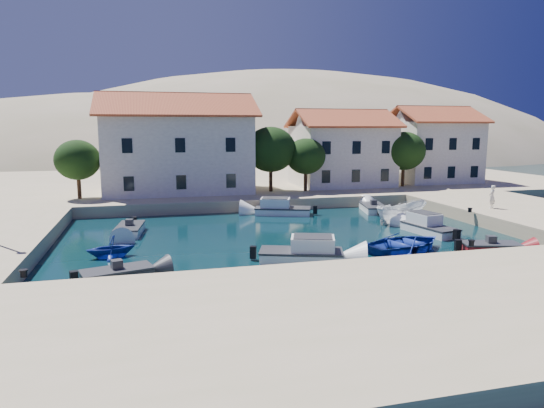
% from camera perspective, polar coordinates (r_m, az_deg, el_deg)
% --- Properties ---
extents(ground, '(400.00, 400.00, 0.00)m').
position_cam_1_polar(ground, '(24.33, 7.95, -8.76)').
color(ground, black).
rests_on(ground, ground).
extents(quay_south, '(52.00, 12.00, 1.00)m').
position_cam_1_polar(quay_south, '(19.08, 15.00, -12.48)').
color(quay_south, tan).
rests_on(quay_south, ground).
extents(quay_east, '(11.00, 20.00, 1.00)m').
position_cam_1_polar(quay_east, '(43.58, 28.34, -1.17)').
color(quay_east, tan).
rests_on(quay_east, ground).
extents(quay_north, '(80.00, 36.00, 1.00)m').
position_cam_1_polar(quay_north, '(60.78, -3.98, 2.49)').
color(quay_north, tan).
rests_on(quay_north, ground).
extents(hills, '(254.00, 176.00, 99.00)m').
position_cam_1_polar(hills, '(151.16, -2.85, -2.74)').
color(hills, gray).
rests_on(hills, ground).
extents(building_left, '(14.70, 9.45, 9.70)m').
position_cam_1_polar(building_left, '(49.49, -11.11, 7.17)').
color(building_left, beige).
rests_on(building_left, quay_north).
extents(building_mid, '(10.50, 8.40, 8.30)m').
position_cam_1_polar(building_mid, '(54.61, 8.18, 6.66)').
color(building_mid, beige).
rests_on(building_mid, quay_north).
extents(building_right, '(9.45, 8.40, 8.80)m').
position_cam_1_polar(building_right, '(61.07, 18.35, 6.77)').
color(building_right, beige).
rests_on(building_right, quay_north).
extents(trees, '(37.30, 5.30, 6.45)m').
position_cam_1_polar(trees, '(48.80, 1.60, 6.02)').
color(trees, '#382314').
rests_on(trees, quay_north).
extents(bollards, '(29.36, 9.56, 0.30)m').
position_cam_1_polar(bollards, '(28.54, 10.27, -3.76)').
color(bollards, black).
rests_on(bollards, ground).
extents(motorboat_grey_sw, '(3.64, 2.39, 1.25)m').
position_cam_1_polar(motorboat_grey_sw, '(24.93, -17.74, -7.96)').
color(motorboat_grey_sw, '#2F3034').
rests_on(motorboat_grey_sw, ground).
extents(cabin_cruiser_south, '(4.99, 3.35, 1.60)m').
position_cam_1_polar(cabin_cruiser_south, '(27.16, 3.45, -5.75)').
color(cabin_cruiser_south, white).
rests_on(cabin_cruiser_south, ground).
extents(rowboat_south, '(6.37, 5.33, 1.13)m').
position_cam_1_polar(rowboat_south, '(30.61, 15.46, -5.29)').
color(rowboat_south, navy).
rests_on(rowboat_south, ground).
extents(motorboat_red_se, '(3.56, 2.32, 1.25)m').
position_cam_1_polar(motorboat_red_se, '(31.65, 24.32, -4.75)').
color(motorboat_red_se, maroon).
rests_on(motorboat_red_se, ground).
extents(cabin_cruiser_east, '(2.44, 4.52, 1.60)m').
position_cam_1_polar(cabin_cruiser_east, '(35.68, 18.05, -2.61)').
color(cabin_cruiser_east, white).
rests_on(cabin_cruiser_east, ground).
extents(boat_east, '(5.07, 2.85, 1.85)m').
position_cam_1_polar(boat_east, '(39.21, 14.94, -2.15)').
color(boat_east, white).
rests_on(boat_east, ground).
extents(motorboat_white_ne, '(2.62, 4.16, 1.25)m').
position_cam_1_polar(motorboat_white_ne, '(43.76, 11.84, -0.50)').
color(motorboat_white_ne, white).
rests_on(motorboat_white_ne, ground).
extents(rowboat_west, '(3.08, 2.80, 1.40)m').
position_cam_1_polar(rowboat_west, '(29.56, -18.38, -5.93)').
color(rowboat_west, navy).
rests_on(rowboat_west, ground).
extents(motorboat_white_west, '(2.15, 3.97, 1.25)m').
position_cam_1_polar(motorboat_white_west, '(35.36, -16.39, -2.93)').
color(motorboat_white_west, white).
rests_on(motorboat_white_west, ground).
extents(cabin_cruiser_north, '(5.11, 3.48, 1.60)m').
position_cam_1_polar(cabin_cruiser_north, '(41.41, 1.28, -0.59)').
color(cabin_cruiser_north, white).
rests_on(cabin_cruiser_north, ground).
extents(pedestrian, '(0.81, 0.73, 1.85)m').
position_cam_1_polar(pedestrian, '(42.30, 24.46, 0.78)').
color(pedestrian, silver).
rests_on(pedestrian, quay_east).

